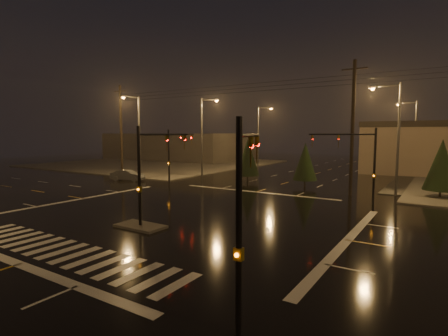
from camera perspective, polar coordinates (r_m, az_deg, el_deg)
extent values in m
plane|color=black|center=(24.48, -6.69, -7.52)|extent=(140.00, 140.00, 0.00)
cube|color=#4D4B45|center=(66.42, -10.45, 0.79)|extent=(36.00, 36.00, 0.12)
cube|color=#4D4B45|center=(21.61, -13.49, -9.21)|extent=(3.00, 1.60, 0.15)
cube|color=beige|center=(18.66, -24.83, -12.20)|extent=(15.00, 2.60, 0.01)
cube|color=beige|center=(17.72, -30.42, -13.40)|extent=(16.00, 0.50, 0.01)
cube|color=beige|center=(33.56, 5.27, -3.91)|extent=(16.00, 0.50, 0.01)
cube|color=#3D3736|center=(78.57, -7.20, 3.57)|extent=(30.00, 18.00, 5.60)
cylinder|color=black|center=(21.06, -13.67, -1.49)|extent=(0.18, 0.18, 6.00)
cylinder|color=black|center=(22.52, -9.67, 5.42)|extent=(0.12, 4.50, 0.12)
imported|color=#594707|center=(24.06, -6.42, 5.35)|extent=(0.16, 0.20, 1.00)
cube|color=#594707|center=(21.15, -13.62, -3.37)|extent=(0.25, 0.18, 0.35)
cylinder|color=black|center=(29.44, 23.35, 0.19)|extent=(0.18, 0.18, 6.00)
cylinder|color=black|center=(28.95, 18.66, 5.23)|extent=(4.74, 1.82, 0.12)
imported|color=#594707|center=(28.80, 14.19, 5.25)|extent=(0.24, 0.22, 1.00)
cube|color=#594707|center=(29.50, 23.30, -1.16)|extent=(0.25, 0.18, 0.35)
cylinder|color=black|center=(38.73, -9.00, 1.78)|extent=(0.18, 0.18, 6.00)
cylinder|color=black|center=(36.47, -7.17, 5.50)|extent=(4.74, 1.82, 0.12)
imported|color=#594707|center=(34.55, -5.27, 5.43)|extent=(0.24, 0.22, 1.00)
cube|color=#594707|center=(38.79, -8.98, 0.75)|extent=(0.25, 0.18, 0.35)
cylinder|color=black|center=(9.54, 2.43, -9.88)|extent=(0.18, 0.18, 6.00)
cylinder|color=black|center=(11.17, 4.28, 5.36)|extent=(1.48, 3.80, 0.12)
imported|color=#594707|center=(12.95, 5.42, 5.16)|extent=(0.22, 0.24, 1.00)
cube|color=#594707|center=(9.75, 2.41, -13.84)|extent=(0.25, 0.18, 0.35)
cylinder|color=#38383A|center=(45.13, -3.67, 4.91)|extent=(0.24, 0.24, 10.00)
cylinder|color=#38383A|center=(44.64, -2.44, 11.08)|extent=(2.40, 0.14, 0.14)
cube|color=#38383A|center=(44.02, -1.24, 11.09)|extent=(0.70, 0.30, 0.18)
sphere|color=orange|center=(44.00, -1.24, 10.93)|extent=(0.32, 0.32, 0.32)
cylinder|color=#38383A|center=(58.82, 5.59, 5.06)|extent=(0.24, 0.24, 10.00)
cylinder|color=#38383A|center=(58.44, 6.70, 9.75)|extent=(2.40, 0.14, 0.14)
cube|color=#38383A|center=(57.97, 7.70, 9.72)|extent=(0.70, 0.30, 0.18)
sphere|color=orange|center=(57.96, 7.69, 9.60)|extent=(0.32, 0.32, 0.32)
cylinder|color=#38383A|center=(34.65, 26.57, 4.12)|extent=(0.24, 0.24, 10.00)
cylinder|color=#38383A|center=(35.05, 24.93, 12.07)|extent=(2.40, 0.14, 0.14)
cube|color=#38383A|center=(35.22, 23.11, 12.03)|extent=(0.70, 0.30, 0.18)
sphere|color=orange|center=(35.20, 23.10, 11.82)|extent=(0.32, 0.32, 0.32)
cylinder|color=#38383A|center=(54.58, 28.77, 4.35)|extent=(0.24, 0.24, 10.00)
cylinder|color=#38383A|center=(54.84, 27.74, 9.43)|extent=(2.40, 0.14, 0.14)
cube|color=#38383A|center=(54.94, 26.58, 9.42)|extent=(0.70, 0.30, 0.18)
sphere|color=orange|center=(54.93, 26.57, 9.28)|extent=(0.32, 0.32, 0.32)
cylinder|color=#38383A|center=(43.18, -13.66, 4.73)|extent=(0.24, 0.24, 10.00)
cylinder|color=#38383A|center=(42.57, -14.99, 11.16)|extent=(0.14, 2.40, 0.14)
cube|color=#38383A|center=(41.83, -16.12, 11.17)|extent=(0.30, 0.70, 0.18)
sphere|color=orange|center=(41.82, -16.12, 10.99)|extent=(0.32, 0.32, 0.32)
cylinder|color=black|center=(49.29, -16.45, 5.92)|extent=(0.32, 0.32, 12.00)
cube|color=black|center=(49.61, -16.62, 11.93)|extent=(2.20, 0.12, 0.12)
cylinder|color=black|center=(33.23, 20.24, 6.05)|extent=(0.32, 0.32, 12.00)
cube|color=black|center=(33.71, 20.55, 14.92)|extent=(2.20, 0.12, 0.12)
cylinder|color=black|center=(35.51, 31.77, -3.65)|extent=(0.18, 0.18, 0.70)
cone|color=black|center=(35.23, 31.98, 0.46)|extent=(2.82, 2.82, 4.41)
cylinder|color=black|center=(40.94, 3.87, -1.69)|extent=(0.18, 0.18, 0.70)
cone|color=black|center=(40.70, 3.89, 1.78)|extent=(2.73, 2.73, 4.26)
cylinder|color=black|center=(37.70, 13.04, -2.45)|extent=(0.18, 0.18, 0.70)
cone|color=black|center=(37.45, 13.12, 1.05)|extent=(2.51, 2.51, 3.92)
imported|color=slate|center=(42.75, -15.46, -1.16)|extent=(4.21, 2.66, 1.31)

